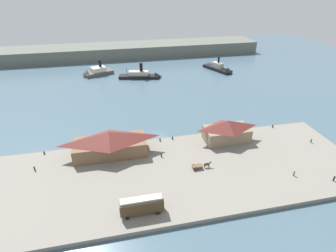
{
  "coord_description": "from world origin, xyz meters",
  "views": [
    {
      "loc": [
        -14.05,
        -79.15,
        49.56
      ],
      "look_at": [
        3.65,
        2.61,
        2.0
      ],
      "focal_mm": 28.34,
      "sensor_mm": 36.0,
      "label": 1
    }
  ],
  "objects_px": {
    "mooring_post_east": "(160,140)",
    "ferry_shed_customs_shed": "(227,130)",
    "ferry_near_quay": "(95,72)",
    "ferry_outer_harbor": "(143,75)",
    "pedestrian_near_west_shed": "(311,141)",
    "mooring_post_center_east": "(172,138)",
    "pedestrian_walking_east": "(34,168)",
    "horse_cart": "(201,165)",
    "mooring_post_west": "(44,153)",
    "street_tram": "(142,205)",
    "ferry_moored_west": "(220,69)",
    "pedestrian_by_tram": "(161,155)",
    "pedestrian_near_east_shed": "(334,178)",
    "ferry_shed_west_terminal": "(110,143)",
    "pedestrian_at_waters_edge": "(294,173)",
    "mooring_post_center_west": "(273,126)"
  },
  "relations": [
    {
      "from": "mooring_post_west",
      "to": "ferry_shed_customs_shed",
      "type": "bearing_deg",
      "value": -4.32
    },
    {
      "from": "mooring_post_west",
      "to": "ferry_near_quay",
      "type": "relative_size",
      "value": 0.05
    },
    {
      "from": "mooring_post_east",
      "to": "ferry_shed_customs_shed",
      "type": "bearing_deg",
      "value": -10.83
    },
    {
      "from": "horse_cart",
      "to": "ferry_moored_west",
      "type": "height_order",
      "value": "ferry_moored_west"
    },
    {
      "from": "ferry_outer_harbor",
      "to": "ferry_near_quay",
      "type": "distance_m",
      "value": 28.18
    },
    {
      "from": "horse_cart",
      "to": "mooring_post_center_west",
      "type": "relative_size",
      "value": 6.41
    },
    {
      "from": "mooring_post_east",
      "to": "ferry_moored_west",
      "type": "relative_size",
      "value": 0.04
    },
    {
      "from": "street_tram",
      "to": "pedestrian_at_waters_edge",
      "type": "relative_size",
      "value": 5.9
    },
    {
      "from": "pedestrian_near_west_shed",
      "to": "pedestrian_near_east_shed",
      "type": "xyz_separation_m",
      "value": [
        -6.68,
        -17.92,
        0.09
      ]
    },
    {
      "from": "pedestrian_near_west_shed",
      "to": "mooring_post_west",
      "type": "height_order",
      "value": "pedestrian_near_west_shed"
    },
    {
      "from": "street_tram",
      "to": "mooring_post_center_east",
      "type": "xyz_separation_m",
      "value": [
        14.23,
        29.91,
        -2.19
      ]
    },
    {
      "from": "mooring_post_east",
      "to": "ferry_near_quay",
      "type": "bearing_deg",
      "value": 106.4
    },
    {
      "from": "street_tram",
      "to": "mooring_post_center_west",
      "type": "xyz_separation_m",
      "value": [
        51.87,
        29.93,
        -2.19
      ]
    },
    {
      "from": "horse_cart",
      "to": "ferry_moored_west",
      "type": "bearing_deg",
      "value": 64.69
    },
    {
      "from": "ferry_shed_customs_shed",
      "to": "pedestrian_near_east_shed",
      "type": "bearing_deg",
      "value": -51.21
    },
    {
      "from": "ferry_shed_west_terminal",
      "to": "street_tram",
      "type": "relative_size",
      "value": 2.21
    },
    {
      "from": "mooring_post_center_east",
      "to": "street_tram",
      "type": "bearing_deg",
      "value": -115.44
    },
    {
      "from": "mooring_post_east",
      "to": "ferry_outer_harbor",
      "type": "height_order",
      "value": "ferry_outer_harbor"
    },
    {
      "from": "pedestrian_by_tram",
      "to": "ferry_shed_customs_shed",
      "type": "bearing_deg",
      "value": 11.74
    },
    {
      "from": "mooring_post_east",
      "to": "ferry_near_quay",
      "type": "distance_m",
      "value": 80.88
    },
    {
      "from": "ferry_shed_west_terminal",
      "to": "mooring_post_east",
      "type": "height_order",
      "value": "ferry_shed_west_terminal"
    },
    {
      "from": "ferry_near_quay",
      "to": "ferry_outer_harbor",
      "type": "bearing_deg",
      "value": -21.94
    },
    {
      "from": "ferry_shed_west_terminal",
      "to": "ferry_moored_west",
      "type": "xyz_separation_m",
      "value": [
        65.73,
        73.21,
        -3.8
      ]
    },
    {
      "from": "pedestrian_near_west_shed",
      "to": "mooring_post_east",
      "type": "distance_m",
      "value": 50.21
    },
    {
      "from": "horse_cart",
      "to": "ferry_shed_west_terminal",
      "type": "bearing_deg",
      "value": 152.87
    },
    {
      "from": "pedestrian_near_west_shed",
      "to": "mooring_post_center_east",
      "type": "bearing_deg",
      "value": 165.12
    },
    {
      "from": "ferry_near_quay",
      "to": "pedestrian_near_east_shed",
      "type": "bearing_deg",
      "value": -58.75
    },
    {
      "from": "ferry_shed_west_terminal",
      "to": "mooring_post_east",
      "type": "distance_m",
      "value": 17.12
    },
    {
      "from": "pedestrian_by_tram",
      "to": "mooring_post_east",
      "type": "bearing_deg",
      "value": 81.94
    },
    {
      "from": "ferry_near_quay",
      "to": "pedestrian_near_west_shed",
      "type": "bearing_deg",
      "value": -51.21
    },
    {
      "from": "mooring_post_center_west",
      "to": "mooring_post_west",
      "type": "distance_m",
      "value": 78.65
    },
    {
      "from": "mooring_post_center_east",
      "to": "ferry_moored_west",
      "type": "distance_m",
      "value": 82.51
    },
    {
      "from": "street_tram",
      "to": "horse_cart",
      "type": "xyz_separation_m",
      "value": [
        18.63,
        12.97,
        -1.72
      ]
    },
    {
      "from": "mooring_post_center_east",
      "to": "mooring_post_east",
      "type": "bearing_deg",
      "value": -177.0
    },
    {
      "from": "ferry_moored_west",
      "to": "mooring_post_west",
      "type": "bearing_deg",
      "value": -141.25
    },
    {
      "from": "street_tram",
      "to": "horse_cart",
      "type": "height_order",
      "value": "street_tram"
    },
    {
      "from": "pedestrian_near_east_shed",
      "to": "ferry_moored_west",
      "type": "xyz_separation_m",
      "value": [
        7.25,
        98.85,
        -0.63
      ]
    },
    {
      "from": "street_tram",
      "to": "ferry_near_quay",
      "type": "distance_m",
      "value": 108.08
    },
    {
      "from": "ferry_shed_west_terminal",
      "to": "ferry_shed_customs_shed",
      "type": "bearing_deg",
      "value": -0.43
    },
    {
      "from": "pedestrian_walking_east",
      "to": "ferry_shed_customs_shed",
      "type": "bearing_deg",
      "value": 3.4
    },
    {
      "from": "ferry_shed_customs_shed",
      "to": "ferry_near_quay",
      "type": "relative_size",
      "value": 0.81
    },
    {
      "from": "pedestrian_at_waters_edge",
      "to": "ferry_outer_harbor",
      "type": "bearing_deg",
      "value": 107.77
    },
    {
      "from": "horse_cart",
      "to": "pedestrian_at_waters_edge",
      "type": "relative_size",
      "value": 3.39
    },
    {
      "from": "horse_cart",
      "to": "mooring_post_west",
      "type": "xyz_separation_m",
      "value": [
        -45.4,
        16.96,
        -0.47
      ]
    },
    {
      "from": "street_tram",
      "to": "mooring_post_center_east",
      "type": "distance_m",
      "value": 33.19
    },
    {
      "from": "ferry_shed_customs_shed",
      "to": "street_tram",
      "type": "relative_size",
      "value": 1.49
    },
    {
      "from": "ferry_moored_west",
      "to": "ferry_outer_harbor",
      "type": "bearing_deg",
      "value": -177.19
    },
    {
      "from": "pedestrian_near_west_shed",
      "to": "mooring_post_center_east",
      "type": "relative_size",
      "value": 1.75
    },
    {
      "from": "mooring_post_center_west",
      "to": "ferry_outer_harbor",
      "type": "distance_m",
      "value": 77.2
    },
    {
      "from": "ferry_shed_customs_shed",
      "to": "pedestrian_near_east_shed",
      "type": "distance_m",
      "value": 32.67
    }
  ]
}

